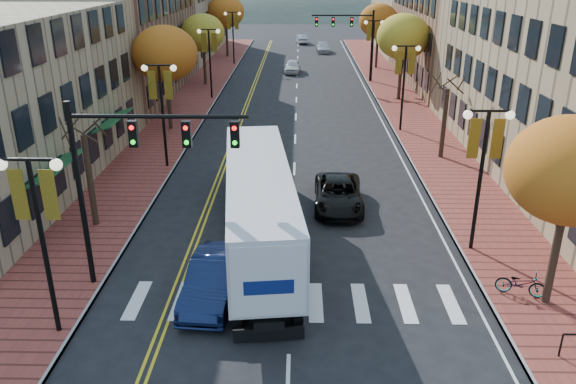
# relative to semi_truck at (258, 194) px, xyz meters

# --- Properties ---
(ground) EXTENTS (200.00, 200.00, 0.00)m
(ground) POSITION_rel_semi_truck_xyz_m (1.46, -6.69, -2.21)
(ground) COLOR black
(ground) RESTS_ON ground
(sidewalk_left) EXTENTS (4.00, 85.00, 0.15)m
(sidewalk_left) POSITION_rel_semi_truck_xyz_m (-7.54, 25.81, -2.14)
(sidewalk_left) COLOR brown
(sidewalk_left) RESTS_ON ground
(sidewalk_right) EXTENTS (4.00, 85.00, 0.15)m
(sidewalk_right) POSITION_rel_semi_truck_xyz_m (10.46, 25.81, -2.14)
(sidewalk_right) COLOR brown
(sidewalk_right) RESTS_ON ground
(building_left_mid) EXTENTS (12.00, 24.00, 11.00)m
(building_left_mid) POSITION_rel_semi_truck_xyz_m (-15.54, 29.31, 3.29)
(building_left_mid) COLOR brown
(building_left_mid) RESTS_ON ground
(building_left_far) EXTENTS (12.00, 26.00, 9.50)m
(building_left_far) POSITION_rel_semi_truck_xyz_m (-15.54, 54.31, 2.54)
(building_left_far) COLOR #9E8966
(building_left_far) RESTS_ON ground
(building_right_mid) EXTENTS (15.00, 24.00, 10.00)m
(building_right_mid) POSITION_rel_semi_truck_xyz_m (19.96, 35.31, 2.79)
(building_right_mid) COLOR brown
(building_right_mid) RESTS_ON ground
(building_right_far) EXTENTS (15.00, 20.00, 11.00)m
(building_right_far) POSITION_rel_semi_truck_xyz_m (19.96, 57.31, 3.29)
(building_right_far) COLOR #9E8966
(building_right_far) RESTS_ON ground
(tree_left_a) EXTENTS (0.28, 0.28, 4.20)m
(tree_left_a) POSITION_rel_semi_truck_xyz_m (-7.54, 1.31, 0.04)
(tree_left_a) COLOR #382619
(tree_left_a) RESTS_ON sidewalk_left
(tree_left_b) EXTENTS (4.48, 4.48, 7.21)m
(tree_left_b) POSITION_rel_semi_truck_xyz_m (-7.54, 17.31, 3.23)
(tree_left_b) COLOR #382619
(tree_left_b) RESTS_ON sidewalk_left
(tree_left_c) EXTENTS (4.16, 4.16, 6.69)m
(tree_left_c) POSITION_rel_semi_truck_xyz_m (-7.54, 33.31, 2.84)
(tree_left_c) COLOR #382619
(tree_left_c) RESTS_ON sidewalk_left
(tree_left_d) EXTENTS (4.61, 4.61, 7.42)m
(tree_left_d) POSITION_rel_semi_truck_xyz_m (-7.54, 51.31, 3.39)
(tree_left_d) COLOR #382619
(tree_left_d) RESTS_ON sidewalk_left
(tree_right_a) EXTENTS (4.16, 4.16, 6.69)m
(tree_right_a) POSITION_rel_semi_truck_xyz_m (10.46, -4.69, 2.84)
(tree_right_a) COLOR #382619
(tree_right_a) RESTS_ON sidewalk_right
(tree_right_b) EXTENTS (0.28, 0.28, 4.20)m
(tree_right_b) POSITION_rel_semi_truck_xyz_m (10.46, 11.31, 0.04)
(tree_right_b) COLOR #382619
(tree_right_b) RESTS_ON sidewalk_right
(tree_right_c) EXTENTS (4.48, 4.48, 7.21)m
(tree_right_c) POSITION_rel_semi_truck_xyz_m (10.46, 27.31, 3.23)
(tree_right_c) COLOR #382619
(tree_right_c) RESTS_ON sidewalk_right
(tree_right_d) EXTENTS (4.35, 4.35, 7.00)m
(tree_right_d) POSITION_rel_semi_truck_xyz_m (10.46, 43.31, 3.08)
(tree_right_d) COLOR #382619
(tree_right_d) RESTS_ON sidewalk_right
(lamp_left_a) EXTENTS (1.96, 0.36, 6.05)m
(lamp_left_a) POSITION_rel_semi_truck_xyz_m (-6.04, -6.69, 2.08)
(lamp_left_a) COLOR black
(lamp_left_a) RESTS_ON ground
(lamp_left_b) EXTENTS (1.96, 0.36, 6.05)m
(lamp_left_b) POSITION_rel_semi_truck_xyz_m (-6.04, 9.31, 2.08)
(lamp_left_b) COLOR black
(lamp_left_b) RESTS_ON ground
(lamp_left_c) EXTENTS (1.96, 0.36, 6.05)m
(lamp_left_c) POSITION_rel_semi_truck_xyz_m (-6.04, 27.31, 2.08)
(lamp_left_c) COLOR black
(lamp_left_c) RESTS_ON ground
(lamp_left_d) EXTENTS (1.96, 0.36, 6.05)m
(lamp_left_d) POSITION_rel_semi_truck_xyz_m (-6.04, 45.31, 2.08)
(lamp_left_d) COLOR black
(lamp_left_d) RESTS_ON ground
(lamp_right_a) EXTENTS (1.96, 0.36, 6.05)m
(lamp_right_a) POSITION_rel_semi_truck_xyz_m (8.96, -0.69, 2.08)
(lamp_right_a) COLOR black
(lamp_right_a) RESTS_ON ground
(lamp_right_b) EXTENTS (1.96, 0.36, 6.05)m
(lamp_right_b) POSITION_rel_semi_truck_xyz_m (8.96, 17.31, 2.08)
(lamp_right_b) COLOR black
(lamp_right_b) RESTS_ON ground
(lamp_right_c) EXTENTS (1.96, 0.36, 6.05)m
(lamp_right_c) POSITION_rel_semi_truck_xyz_m (8.96, 35.31, 2.08)
(lamp_right_c) COLOR black
(lamp_right_c) RESTS_ON ground
(traffic_mast_near) EXTENTS (6.10, 0.35, 7.00)m
(traffic_mast_near) POSITION_rel_semi_truck_xyz_m (-4.02, -3.69, 2.71)
(traffic_mast_near) COLOR black
(traffic_mast_near) RESTS_ON ground
(traffic_mast_far) EXTENTS (6.10, 0.34, 7.00)m
(traffic_mast_far) POSITION_rel_semi_truck_xyz_m (6.94, 35.31, 2.71)
(traffic_mast_far) COLOR black
(traffic_mast_far) RESTS_ON ground
(semi_truck) EXTENTS (4.15, 15.32, 3.79)m
(semi_truck) POSITION_rel_semi_truck_xyz_m (0.00, 0.00, 0.00)
(semi_truck) COLOR black
(semi_truck) RESTS_ON ground
(navy_sedan) EXTENTS (1.98, 4.79, 1.54)m
(navy_sedan) POSITION_rel_semi_truck_xyz_m (-1.28, -4.46, -1.44)
(navy_sedan) COLOR #0D1737
(navy_sedan) RESTS_ON ground
(black_suv) EXTENTS (2.46, 5.09, 1.40)m
(black_suv) POSITION_rel_semi_truck_xyz_m (3.68, 3.78, -1.51)
(black_suv) COLOR black
(black_suv) RESTS_ON ground
(car_far_white) EXTENTS (1.90, 4.18, 1.39)m
(car_far_white) POSITION_rel_semi_truck_xyz_m (0.96, 40.46, -1.52)
(car_far_white) COLOR silver
(car_far_white) RESTS_ON ground
(car_far_silver) EXTENTS (1.86, 4.40, 1.27)m
(car_far_silver) POSITION_rel_semi_truck_xyz_m (4.88, 55.89, -1.58)
(car_far_silver) COLOR #B1B2B9
(car_far_silver) RESTS_ON ground
(car_far_oncoming) EXTENTS (1.83, 4.11, 1.31)m
(car_far_oncoming) POSITION_rel_semi_truck_xyz_m (2.01, 64.83, -1.56)
(car_far_oncoming) COLOR #AFB0B7
(car_far_oncoming) RESTS_ON ground
(bicycle) EXTENTS (1.82, 1.11, 0.90)m
(bicycle) POSITION_rel_semi_truck_xyz_m (9.70, -4.25, -1.61)
(bicycle) COLOR gray
(bicycle) RESTS_ON sidewalk_right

